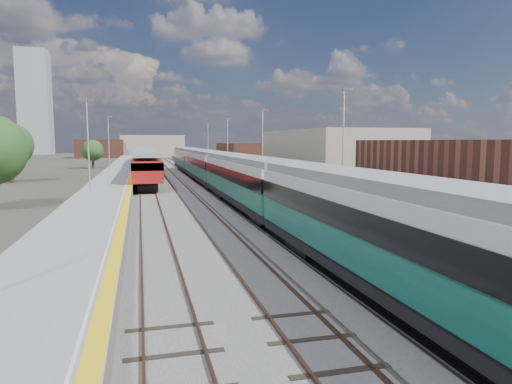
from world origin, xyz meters
name	(u,v)px	position (x,y,z in m)	size (l,w,h in m)	color
ground	(193,184)	(0.00, 50.00, 0.00)	(320.00, 320.00, 0.00)	#47443A
ballast_bed	(173,182)	(-2.25, 52.50, 0.03)	(10.50, 155.00, 0.06)	#565451
tracks	(176,180)	(-1.65, 54.18, 0.11)	(8.96, 160.00, 0.17)	#4C3323
platform_right	(232,177)	(5.28, 52.49, 0.54)	(4.70, 155.00, 8.52)	slate
platform_left	(116,179)	(-9.05, 52.49, 0.52)	(4.30, 155.00, 8.52)	slate
buildings	(97,122)	(-18.12, 138.60, 10.70)	(72.00, 185.50, 40.00)	brown
green_train	(222,170)	(1.50, 38.37, 2.35)	(3.04, 84.43, 3.34)	black
red_train	(144,159)	(-5.50, 69.37, 2.27)	(3.04, 61.59, 3.84)	black
tree_b	(10,145)	(-21.55, 56.52, 4.64)	(5.44, 5.44, 7.37)	#382619
tree_c	(93,150)	(-14.73, 85.59, 3.38)	(3.97, 3.97, 5.38)	#382619
tree_d	(315,152)	(22.55, 66.81, 3.31)	(3.89, 3.89, 5.27)	#382619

